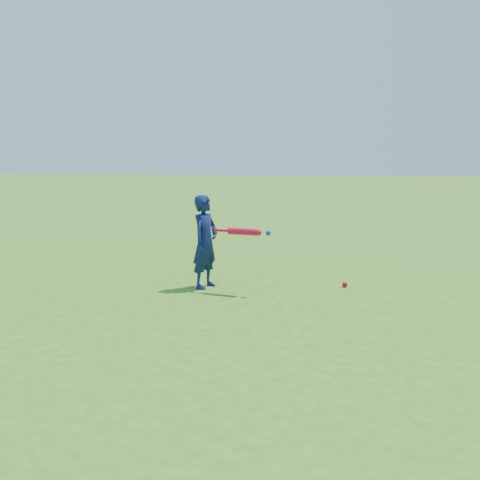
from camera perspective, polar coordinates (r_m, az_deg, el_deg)
The scene contains 4 objects.
ground at distance 7.60m, azimuth -8.14°, elevation -4.50°, with size 80.00×80.00×0.00m, color #36721B.
child at distance 7.14m, azimuth -3.73°, elevation -0.20°, with size 0.46×0.30×1.25m, color #10184A.
ground_ball_red at distance 7.40m, azimuth 11.13°, elevation -4.67°, with size 0.07×0.07×0.07m, color red.
bat_swing at distance 6.84m, azimuth 0.61°, elevation 0.88°, with size 0.75×0.25×0.09m.
Camera 1 is at (1.92, -7.14, 1.77)m, focal length 40.00 mm.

